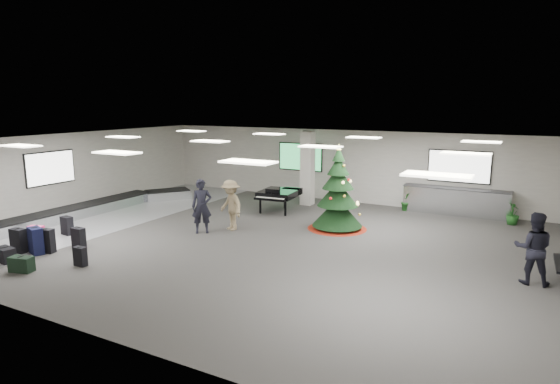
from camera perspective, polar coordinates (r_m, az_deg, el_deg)
The scene contains 20 objects.
ground at distance 15.32m, azimuth -2.15°, elevation -5.88°, with size 18.00×18.00×0.00m, color #393734.
room_envelope at distance 15.58m, azimuth -2.18°, elevation 3.19°, with size 18.02×14.02×3.21m.
baggage_carousel at distance 20.22m, azimuth -21.85°, elevation -1.89°, with size 2.28×9.71×0.43m.
service_counter at distance 19.83m, azimuth 20.60°, elevation -1.06°, with size 4.05×0.65×1.08m.
suitcase_0 at distance 16.03m, azimuth -29.26°, elevation -5.20°, with size 0.48×0.29×0.75m.
suitcase_1 at distance 15.63m, azimuth -26.60°, elevation -5.34°, with size 0.52×0.35×0.75m.
pink_suitcase at distance 16.25m, azimuth -27.54°, elevation -4.89°, with size 0.50×0.37×0.71m.
suitcase_3 at distance 15.72m, azimuth -23.35°, elevation -5.15°, with size 0.43×0.25×0.66m.
navy_suitcase at distance 15.64m, azimuth -27.62°, elevation -5.29°, with size 0.58×0.45×0.82m.
green_duffel at distance 14.28m, azimuth -28.99°, elevation -7.70°, with size 0.67×0.46×0.43m.
suitcase_7 at distance 14.05m, azimuth -23.18°, elevation -7.23°, with size 0.37×0.20×0.55m.
suitcase_8 at distance 17.39m, azimuth -24.53°, elevation -3.76°, with size 0.45×0.29×0.65m.
black_duffel at distance 15.35m, azimuth -30.50°, elevation -6.60°, with size 0.67×0.43×0.44m.
christmas_tree at distance 16.55m, azimuth 7.04°, elevation -1.00°, with size 2.11×2.11×3.01m.
grand_piano at distance 19.06m, azimuth -0.21°, elevation -0.24°, with size 1.55×1.92×1.03m.
traveler_a at distance 16.15m, azimuth -9.52°, elevation -1.73°, with size 0.68×0.45×1.86m, color black.
traveler_b at distance 16.41m, azimuth -6.01°, elevation -1.59°, with size 1.14×0.66×1.77m, color #8F7A58.
traveler_bench at distance 13.10m, azimuth 28.49°, elevation -6.05°, with size 0.88×0.69×1.81m, color black.
potted_plant_left at distance 19.98m, azimuth 15.15°, elevation -1.12°, with size 0.42×0.34×0.77m, color #193C13.
potted_plant_right at distance 19.11m, azimuth 26.51°, elevation -2.37°, with size 0.46×0.46×0.82m, color #193C13.
Camera 1 is at (7.43, -12.64, 4.44)m, focal length 30.00 mm.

